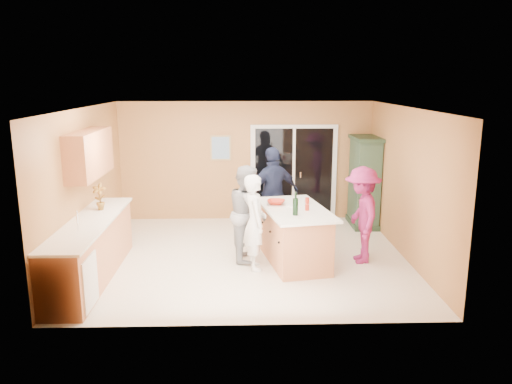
{
  "coord_description": "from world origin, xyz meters",
  "views": [
    {
      "loc": [
        -0.1,
        -8.33,
        3.07
      ],
      "look_at": [
        0.15,
        0.1,
        1.15
      ],
      "focal_mm": 35.0,
      "sensor_mm": 36.0,
      "label": 1
    }
  ],
  "objects_px": {
    "kitchen_island": "(294,237)",
    "woman_magenta": "(362,215)",
    "green_hutch": "(364,183)",
    "woman_navy": "(273,195)",
    "woman_grey": "(248,213)",
    "woman_white": "(255,222)"
  },
  "relations": [
    {
      "from": "woman_grey",
      "to": "woman_navy",
      "type": "xyz_separation_m",
      "value": [
        0.51,
        0.99,
        0.09
      ]
    },
    {
      "from": "green_hutch",
      "to": "woman_grey",
      "type": "relative_size",
      "value": 1.15
    },
    {
      "from": "woman_white",
      "to": "woman_magenta",
      "type": "height_order",
      "value": "woman_magenta"
    },
    {
      "from": "kitchen_island",
      "to": "green_hutch",
      "type": "relative_size",
      "value": 1.04
    },
    {
      "from": "green_hutch",
      "to": "woman_navy",
      "type": "xyz_separation_m",
      "value": [
        -1.98,
        -0.99,
        -0.01
      ]
    },
    {
      "from": "kitchen_island",
      "to": "green_hutch",
      "type": "bearing_deg",
      "value": 41.58
    },
    {
      "from": "kitchen_island",
      "to": "woman_magenta",
      "type": "distance_m",
      "value": 1.2
    },
    {
      "from": "woman_white",
      "to": "woman_grey",
      "type": "relative_size",
      "value": 0.96
    },
    {
      "from": "green_hutch",
      "to": "woman_magenta",
      "type": "xyz_separation_m",
      "value": [
        -0.56,
        -2.17,
        -0.1
      ]
    },
    {
      "from": "woman_navy",
      "to": "woman_magenta",
      "type": "distance_m",
      "value": 1.85
    },
    {
      "from": "kitchen_island",
      "to": "woman_magenta",
      "type": "relative_size",
      "value": 1.19
    },
    {
      "from": "woman_grey",
      "to": "woman_navy",
      "type": "height_order",
      "value": "woman_navy"
    },
    {
      "from": "kitchen_island",
      "to": "woman_grey",
      "type": "bearing_deg",
      "value": 155.07
    },
    {
      "from": "woman_navy",
      "to": "woman_magenta",
      "type": "xyz_separation_m",
      "value": [
        1.42,
        -1.18,
        -0.09
      ]
    },
    {
      "from": "kitchen_island",
      "to": "woman_navy",
      "type": "height_order",
      "value": "woman_navy"
    },
    {
      "from": "kitchen_island",
      "to": "woman_grey",
      "type": "relative_size",
      "value": 1.19
    },
    {
      "from": "green_hutch",
      "to": "woman_magenta",
      "type": "bearing_deg",
      "value": -104.51
    },
    {
      "from": "woman_white",
      "to": "woman_magenta",
      "type": "xyz_separation_m",
      "value": [
        1.82,
        0.27,
        0.03
      ]
    },
    {
      "from": "kitchen_island",
      "to": "woman_magenta",
      "type": "height_order",
      "value": "woman_magenta"
    },
    {
      "from": "woman_white",
      "to": "woman_navy",
      "type": "xyz_separation_m",
      "value": [
        0.39,
        1.44,
        0.12
      ]
    },
    {
      "from": "woman_magenta",
      "to": "woman_grey",
      "type": "bearing_deg",
      "value": -93.98
    },
    {
      "from": "kitchen_island",
      "to": "green_hutch",
      "type": "xyz_separation_m",
      "value": [
        1.7,
        2.18,
        0.48
      ]
    }
  ]
}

